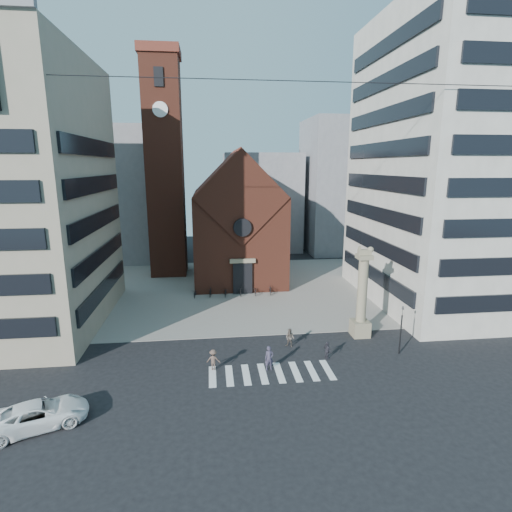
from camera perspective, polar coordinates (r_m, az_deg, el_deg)
The scene contains 22 objects.
ground at distance 35.00m, azimuth 0.48°, elevation -14.05°, with size 120.00×120.00×0.00m, color black.
piazza at distance 52.56m, azimuth -2.10°, elevation -4.68°, with size 46.00×30.00×0.05m, color gray.
zebra_crossing at distance 32.44m, azimuth 2.17°, elevation -16.37°, with size 10.20×3.20×0.01m, color white, non-canonical shape.
church at distance 56.69m, azimuth -2.66°, elevation 4.86°, with size 12.00×16.65×18.00m.
campanile at distance 59.28m, azimuth -12.87°, elevation 12.43°, with size 5.50×5.50×31.20m.
building_right at distance 51.23m, azimuth 26.94°, elevation 11.67°, with size 18.00×22.00×32.00m, color beige.
bg_block_left at distance 72.94m, azimuth -19.60°, elevation 8.30°, with size 16.00×14.00×22.00m, color gray.
bg_block_mid at distance 76.92m, azimuth 0.77°, elevation 7.73°, with size 14.00×12.00×18.00m, color gray.
bg_block_right at distance 77.53m, azimuth 13.06°, elevation 9.67°, with size 16.00×14.00×24.00m, color gray.
lion_column at distance 38.74m, azimuth 14.86°, elevation -6.24°, with size 1.63×1.60×8.68m.
traffic_light at distance 36.53m, azimuth 20.01°, elevation -9.74°, with size 0.13×0.16×4.30m.
white_car at distance 29.70m, azimuth -28.63°, elevation -19.27°, with size 2.66×5.76×1.60m, color white.
pedestrian_0 at distance 32.46m, azimuth 1.90°, elevation -14.38°, with size 0.72×0.47×1.97m, color #363144.
pedestrian_1 at distance 36.32m, azimuth 4.87°, elevation -11.57°, with size 0.82×0.64×1.70m, color #5C5249.
pedestrian_2 at distance 34.68m, azimuth 10.12°, elevation -13.13°, with size 0.89×0.37×1.52m, color #2C2A33.
pedestrian_3 at distance 32.71m, azimuth -6.11°, elevation -14.51°, with size 1.09×0.63×1.69m, color brown.
scooter_0 at distance 49.67m, azimuth -8.69°, elevation -5.26°, with size 0.64×1.82×0.96m, color black.
scooter_1 at distance 49.62m, azimuth -6.53°, elevation -5.15°, with size 0.50×1.77×1.06m, color black.
scooter_2 at distance 49.66m, azimuth -4.37°, elevation -5.15°, with size 0.64×1.82×0.96m, color black.
scooter_3 at distance 49.74m, azimuth -2.22°, elevation -5.03°, with size 0.50×1.77×1.06m, color black.
scooter_4 at distance 49.93m, azimuth -0.08°, elevation -5.01°, with size 0.64×1.82×0.96m, color black.
scooter_5 at distance 50.15m, azimuth 2.05°, elevation -4.88°, with size 0.50×1.77×1.06m, color black.
Camera 1 is at (-3.90, -30.97, 15.82)m, focal length 28.00 mm.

